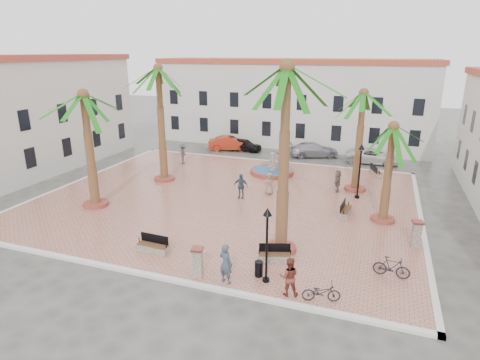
{
  "coord_description": "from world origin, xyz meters",
  "views": [
    {
      "loc": [
        10.13,
        -25.33,
        10.26
      ],
      "look_at": [
        1.0,
        0.0,
        1.6
      ],
      "focal_mm": 30.0,
      "sensor_mm": 36.0,
      "label": 1
    }
  ],
  "objects_px": {
    "bollard_se": "(198,262)",
    "pedestrian_east": "(338,181)",
    "palm_e": "(392,139)",
    "pedestrian_fountain_a": "(269,184)",
    "palm_nw": "(159,81)",
    "pedestrian_north": "(183,154)",
    "lamppost_e": "(360,162)",
    "fountain": "(272,171)",
    "car_white": "(373,156)",
    "litter_bin": "(259,269)",
    "bench_s": "(153,247)",
    "cyclist_a": "(226,263)",
    "pedestrian_fountain_b": "(241,186)",
    "bollard_n": "(279,159)",
    "bench_e": "(346,212)",
    "bicycle_b": "(392,267)",
    "palm_sw": "(85,109)",
    "car_red": "(230,143)",
    "car_black": "(244,145)",
    "palm_ne": "(363,105)",
    "bench_ne": "(375,173)",
    "car_silver": "(314,150)",
    "bench_se": "(275,257)",
    "bollard_e": "(416,234)",
    "bicycle_a": "(321,292)",
    "lamppost_s": "(267,232)",
    "palm_s": "(286,88)"
  },
  "relations": [
    {
      "from": "bench_e",
      "to": "pedestrian_fountain_a",
      "type": "height_order",
      "value": "pedestrian_fountain_a"
    },
    {
      "from": "palm_nw",
      "to": "pedestrian_fountain_a",
      "type": "bearing_deg",
      "value": -2.84
    },
    {
      "from": "cyclist_a",
      "to": "bicycle_a",
      "type": "xyz_separation_m",
      "value": [
        4.33,
        0.0,
        -0.53
      ]
    },
    {
      "from": "car_white",
      "to": "bench_se",
      "type": "bearing_deg",
      "value": 171.59
    },
    {
      "from": "palm_e",
      "to": "pedestrian_fountain_a",
      "type": "height_order",
      "value": "palm_e"
    },
    {
      "from": "pedestrian_fountain_a",
      "to": "car_red",
      "type": "xyz_separation_m",
      "value": [
        -7.98,
        12.57,
        -0.2
      ]
    },
    {
      "from": "lamppost_s",
      "to": "bollard_se",
      "type": "bearing_deg",
      "value": -167.69
    },
    {
      "from": "bench_se",
      "to": "lamppost_s",
      "type": "distance_m",
      "value": 2.96
    },
    {
      "from": "lamppost_e",
      "to": "car_white",
      "type": "bearing_deg",
      "value": 86.73
    },
    {
      "from": "litter_bin",
      "to": "car_black",
      "type": "relative_size",
      "value": 0.19
    },
    {
      "from": "cyclist_a",
      "to": "pedestrian_fountain_b",
      "type": "height_order",
      "value": "cyclist_a"
    },
    {
      "from": "bollard_e",
      "to": "bicycle_a",
      "type": "bearing_deg",
      "value": -121.0
    },
    {
      "from": "palm_nw",
      "to": "palm_e",
      "type": "xyz_separation_m",
      "value": [
        17.12,
        -2.76,
        -2.74
      ]
    },
    {
      "from": "lamppost_e",
      "to": "car_silver",
      "type": "height_order",
      "value": "lamppost_e"
    },
    {
      "from": "palm_sw",
      "to": "pedestrian_fountain_b",
      "type": "distance_m",
      "value": 11.59
    },
    {
      "from": "bollard_n",
      "to": "car_black",
      "type": "distance_m",
      "value": 7.56
    },
    {
      "from": "palm_nw",
      "to": "palm_sw",
      "type": "relative_size",
      "value": 1.17
    },
    {
      "from": "litter_bin",
      "to": "bench_s",
      "type": "bearing_deg",
      "value": 176.39
    },
    {
      "from": "lamppost_s",
      "to": "pedestrian_north",
      "type": "height_order",
      "value": "lamppost_s"
    },
    {
      "from": "lamppost_e",
      "to": "cyclist_a",
      "type": "height_order",
      "value": "lamppost_e"
    },
    {
      "from": "palm_e",
      "to": "car_white",
      "type": "height_order",
      "value": "palm_e"
    },
    {
      "from": "litter_bin",
      "to": "car_black",
      "type": "distance_m",
      "value": 25.65
    },
    {
      "from": "bench_e",
      "to": "cyclist_a",
      "type": "bearing_deg",
      "value": 161.29
    },
    {
      "from": "fountain",
      "to": "car_white",
      "type": "distance_m",
      "value": 10.72
    },
    {
      "from": "bench_s",
      "to": "bench_ne",
      "type": "height_order",
      "value": "bench_ne"
    },
    {
      "from": "bench_e",
      "to": "bollard_n",
      "type": "bearing_deg",
      "value": 40.51
    },
    {
      "from": "pedestrian_fountain_b",
      "to": "car_red",
      "type": "xyz_separation_m",
      "value": [
        -6.24,
        14.0,
        -0.29
      ]
    },
    {
      "from": "fountain",
      "to": "pedestrian_north",
      "type": "bearing_deg",
      "value": 177.85
    },
    {
      "from": "bollard_se",
      "to": "pedestrian_east",
      "type": "relative_size",
      "value": 0.88
    },
    {
      "from": "bench_se",
      "to": "lamppost_e",
      "type": "distance_m",
      "value": 11.64
    },
    {
      "from": "palm_ne",
      "to": "bench_ne",
      "type": "distance_m",
      "value": 7.7
    },
    {
      "from": "bollard_n",
      "to": "palm_nw",
      "type": "bearing_deg",
      "value": -138.41
    },
    {
      "from": "litter_bin",
      "to": "cyclist_a",
      "type": "xyz_separation_m",
      "value": [
        -1.25,
        -1.01,
        0.58
      ]
    },
    {
      "from": "litter_bin",
      "to": "pedestrian_fountain_a",
      "type": "distance_m",
      "value": 11.44
    },
    {
      "from": "bollard_e",
      "to": "lamppost_e",
      "type": "bearing_deg",
      "value": 117.12
    },
    {
      "from": "bollard_se",
      "to": "car_black",
      "type": "xyz_separation_m",
      "value": [
        -6.48,
        24.97,
        -0.25
      ]
    },
    {
      "from": "bench_e",
      "to": "bicycle_b",
      "type": "bearing_deg",
      "value": -153.04
    },
    {
      "from": "bench_ne",
      "to": "bicycle_a",
      "type": "bearing_deg",
      "value": 155.74
    },
    {
      "from": "bench_e",
      "to": "litter_bin",
      "type": "xyz_separation_m",
      "value": [
        -3.1,
        -8.9,
        0.11
      ]
    },
    {
      "from": "cyclist_a",
      "to": "car_silver",
      "type": "distance_m",
      "value": 24.97
    },
    {
      "from": "pedestrian_east",
      "to": "lamppost_s",
      "type": "bearing_deg",
      "value": -10.63
    },
    {
      "from": "bench_s",
      "to": "lamppost_s",
      "type": "xyz_separation_m",
      "value": [
        6.41,
        -0.71,
        2.21
      ]
    },
    {
      "from": "bench_ne",
      "to": "bollard_e",
      "type": "relative_size",
      "value": 1.24
    },
    {
      "from": "palm_e",
      "to": "pedestrian_fountain_a",
      "type": "bearing_deg",
      "value": 163.97
    },
    {
      "from": "palm_nw",
      "to": "lamppost_e",
      "type": "distance_m",
      "value": 16.19
    },
    {
      "from": "palm_sw",
      "to": "car_black",
      "type": "xyz_separation_m",
      "value": [
        4.08,
        19.09,
        -6.1
      ]
    },
    {
      "from": "palm_s",
      "to": "palm_ne",
      "type": "distance_m",
      "value": 11.92
    },
    {
      "from": "bollard_se",
      "to": "pedestrian_east",
      "type": "distance_m",
      "value": 15.22
    },
    {
      "from": "palm_nw",
      "to": "pedestrian_north",
      "type": "distance_m",
      "value": 8.67
    },
    {
      "from": "palm_sw",
      "to": "lamppost_e",
      "type": "distance_m",
      "value": 18.86
    }
  ]
}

